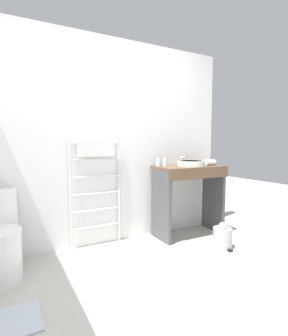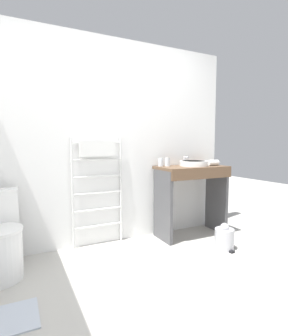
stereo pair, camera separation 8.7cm
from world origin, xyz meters
TOP-DOWN VIEW (x-y plane):
  - ground_plane at (0.00, 0.00)m, footprint 12.00×12.00m
  - wall_back at (0.00, 1.51)m, footprint 3.12×0.12m
  - towel_radiator at (-0.17, 1.41)m, footprint 0.59×0.06m
  - vanity_counter at (0.99, 1.20)m, footprint 0.87×0.47m
  - sink_basin at (1.01, 1.21)m, footprint 0.35×0.35m
  - faucet at (1.01, 1.39)m, footprint 0.02×0.10m
  - cup_near_wall at (0.62, 1.36)m, footprint 0.06×0.06m
  - cup_near_edge at (0.70, 1.33)m, footprint 0.06×0.06m
  - hair_dryer at (1.28, 1.16)m, footprint 0.20×0.16m
  - trash_bin at (1.05, 0.67)m, footprint 0.21×0.24m

SIDE VIEW (x-z plane):
  - ground_plane at x=0.00m, z-range 0.00..0.00m
  - trash_bin at x=1.05m, z-range -0.02..0.27m
  - vanity_counter at x=0.99m, z-range 0.15..1.03m
  - towel_radiator at x=-0.17m, z-range 0.25..1.49m
  - sink_basin at x=1.01m, z-range 0.89..0.95m
  - hair_dryer at x=1.28m, z-range 0.89..0.96m
  - cup_near_wall at x=0.62m, z-range 0.89..0.99m
  - cup_near_edge at x=0.70m, z-range 0.89..0.99m
  - faucet at x=1.01m, z-range 0.90..1.02m
  - wall_back at x=0.00m, z-range 0.00..2.37m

